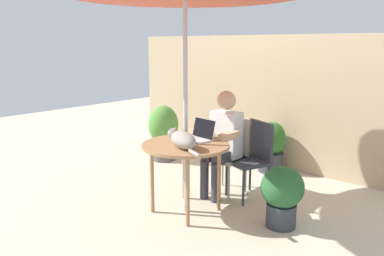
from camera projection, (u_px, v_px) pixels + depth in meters
ground_plane at (186, 211)px, 4.16m from camera, size 14.00×14.00×0.00m
fence_back at (283, 103)px, 5.46m from camera, size 5.40×0.08×1.87m
patio_table at (186, 151)px, 4.02m from camera, size 0.90×0.90×0.74m
chair_occupied at (230, 149)px, 4.63m from camera, size 0.40×0.40×0.89m
chair_empty at (254, 154)px, 4.45m from camera, size 0.52×0.52×0.89m
person_seated at (222, 138)px, 4.48m from camera, size 0.48×0.48×1.23m
laptop at (200, 134)px, 4.17m from camera, size 0.33×0.29×0.21m
cat at (182, 140)px, 3.83m from camera, size 0.61×0.33×0.17m
potted_plant_near_fence at (271, 146)px, 5.39m from camera, size 0.38×0.38×0.70m
potted_plant_by_chair at (163, 131)px, 5.90m from camera, size 0.45×0.45×0.84m
potted_plant_corner at (282, 193)px, 3.74m from camera, size 0.42×0.42×0.61m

